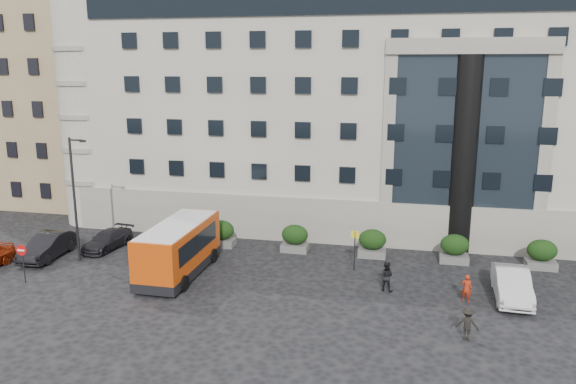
# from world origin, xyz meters

# --- Properties ---
(ground) EXTENTS (120.00, 120.00, 0.00)m
(ground) POSITION_xyz_m (0.00, 0.00, 0.00)
(ground) COLOR black
(ground) RESTS_ON ground
(civic_building) EXTENTS (44.00, 24.00, 18.00)m
(civic_building) POSITION_xyz_m (6.00, 22.00, 9.00)
(civic_building) COLOR #A09B8E
(civic_building) RESTS_ON ground
(entrance_column) EXTENTS (1.80, 1.80, 13.00)m
(entrance_column) POSITION_xyz_m (12.00, 10.30, 6.50)
(entrance_column) COLOR black
(entrance_column) RESTS_ON ground
(apartment_near) EXTENTS (14.00, 14.00, 20.00)m
(apartment_near) POSITION_xyz_m (-24.00, 20.00, 10.00)
(apartment_near) COLOR #8D7752
(apartment_near) RESTS_ON ground
(apartment_far) EXTENTS (13.00, 13.00, 22.00)m
(apartment_far) POSITION_xyz_m (-27.00, 38.00, 11.00)
(apartment_far) COLOR brown
(apartment_far) RESTS_ON ground
(hedge_a) EXTENTS (1.80, 1.26, 1.84)m
(hedge_a) POSITION_xyz_m (-4.00, 7.80, 0.93)
(hedge_a) COLOR #525250
(hedge_a) RESTS_ON ground
(hedge_b) EXTENTS (1.80, 1.26, 1.84)m
(hedge_b) POSITION_xyz_m (1.20, 7.80, 0.93)
(hedge_b) COLOR #525250
(hedge_b) RESTS_ON ground
(hedge_c) EXTENTS (1.80, 1.26, 1.84)m
(hedge_c) POSITION_xyz_m (6.40, 7.80, 0.93)
(hedge_c) COLOR #525250
(hedge_c) RESTS_ON ground
(hedge_d) EXTENTS (1.80, 1.26, 1.84)m
(hedge_d) POSITION_xyz_m (11.60, 7.80, 0.93)
(hedge_d) COLOR #525250
(hedge_d) RESTS_ON ground
(hedge_e) EXTENTS (1.80, 1.26, 1.84)m
(hedge_e) POSITION_xyz_m (16.80, 7.80, 0.93)
(hedge_e) COLOR #525250
(hedge_e) RESTS_ON ground
(street_lamp) EXTENTS (1.16, 0.18, 8.00)m
(street_lamp) POSITION_xyz_m (-11.94, 3.00, 4.37)
(street_lamp) COLOR #262628
(street_lamp) RESTS_ON ground
(bus_stop_sign) EXTENTS (0.50, 0.08, 2.52)m
(bus_stop_sign) POSITION_xyz_m (5.50, 5.00, 1.73)
(bus_stop_sign) COLOR #262628
(bus_stop_sign) RESTS_ON ground
(no_entry_sign) EXTENTS (0.64, 0.16, 2.32)m
(no_entry_sign) POSITION_xyz_m (-13.00, -1.04, 1.65)
(no_entry_sign) COLOR #262628
(no_entry_sign) RESTS_ON ground
(minibus) EXTENTS (2.88, 7.49, 3.12)m
(minibus) POSITION_xyz_m (-4.76, 2.17, 1.72)
(minibus) COLOR #C43E09
(minibus) RESTS_ON ground
(red_truck) EXTENTS (2.61, 5.05, 2.64)m
(red_truck) POSITION_xyz_m (-14.23, 16.95, 1.35)
(red_truck) COLOR maroon
(red_truck) RESTS_ON ground
(parked_car_b) EXTENTS (1.91, 4.89, 1.59)m
(parked_car_b) POSITION_xyz_m (-14.32, 3.17, 0.79)
(parked_car_b) COLOR black
(parked_car_b) RESTS_ON ground
(parked_car_c) EXTENTS (2.31, 4.47, 1.24)m
(parked_car_c) POSITION_xyz_m (-11.50, 5.63, 0.62)
(parked_car_c) COLOR black
(parked_car_c) RESTS_ON ground
(parked_car_d) EXTENTS (3.02, 5.32, 1.40)m
(parked_car_d) POSITION_xyz_m (-15.75, 12.40, 0.70)
(parked_car_d) COLOR black
(parked_car_d) RESTS_ON ground
(white_taxi) EXTENTS (1.89, 5.00, 1.63)m
(white_taxi) POSITION_xyz_m (14.21, 2.52, 0.82)
(white_taxi) COLOR silver
(white_taxi) RESTS_ON ground
(pedestrian_a) EXTENTS (0.65, 0.53, 1.54)m
(pedestrian_a) POSITION_xyz_m (11.79, 1.56, 0.77)
(pedestrian_a) COLOR #A12610
(pedestrian_a) RESTS_ON ground
(pedestrian_b) EXTENTS (0.96, 0.83, 1.72)m
(pedestrian_b) POSITION_xyz_m (7.53, 2.19, 0.86)
(pedestrian_b) COLOR black
(pedestrian_b) RESTS_ON ground
(pedestrian_c) EXTENTS (1.11, 0.76, 1.59)m
(pedestrian_c) POSITION_xyz_m (11.43, -2.82, 0.79)
(pedestrian_c) COLOR black
(pedestrian_c) RESTS_ON ground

